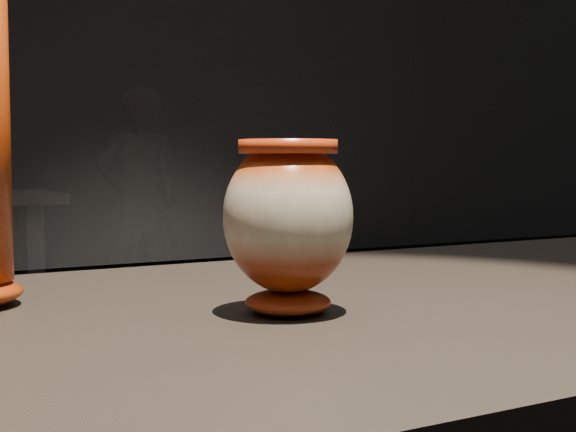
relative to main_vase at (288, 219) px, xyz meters
name	(u,v)px	position (x,y,z in m)	size (l,w,h in m)	color
main_vase	(288,219)	(0.00, 0.00, 0.00)	(0.19, 0.19, 0.19)	maroon
visitor	(139,203)	(1.30, 4.44, -0.24)	(0.56, 0.37, 1.53)	black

